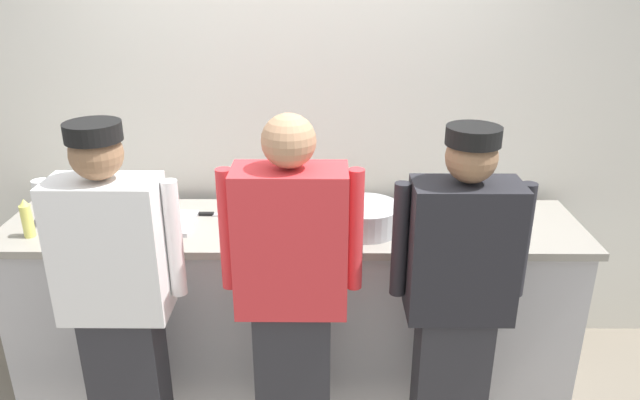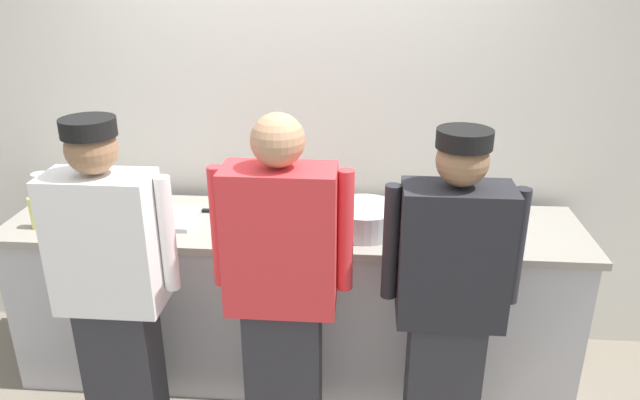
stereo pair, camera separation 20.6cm
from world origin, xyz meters
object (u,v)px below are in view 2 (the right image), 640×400
Objects in this scene: chefs_knife at (221,211)px; sheet_tray at (157,218)px; chef_near_left at (112,286)px; mixing_bowl_steel at (365,219)px; squeeze_bottle_primary at (35,210)px; ramekin_orange_sauce at (463,234)px; deli_cup at (278,203)px; chef_far_right at (449,300)px; chef_center at (282,290)px; ramekin_red_sauce at (489,212)px; plate_stack_front at (69,207)px.

sheet_tray is at bearing -157.74° from chefs_knife.
chef_near_left reaches higher than chefs_knife.
mixing_bowl_steel is at bearing -2.64° from sheet_tray.
squeeze_bottle_primary is at bearing -166.33° from sheet_tray.
mixing_bowl_steel is 0.50m from ramekin_orange_sauce.
squeeze_bottle_primary is 2.27× the size of deli_cup.
chefs_knife is at bearing -169.22° from deli_cup.
chef_far_right reaches higher than mixing_bowl_steel.
squeeze_bottle_primary is 2.21m from ramekin_orange_sauce.
chef_center reaches higher than mixing_bowl_steel.
squeeze_bottle_primary is at bearing -178.54° from ramekin_orange_sauce.
chefs_knife is at bearing 148.52° from chef_far_right.
squeeze_bottle_primary is (-0.59, -0.14, 0.09)m from sheet_tray.
squeeze_bottle_primary is 1.27m from deli_cup.
deli_cup is (-1.16, -0.01, 0.02)m from ramekin_red_sauce.
ramekin_orange_sauce is 1.12× the size of ramekin_red_sauce.
chef_center reaches higher than chef_far_right.
ramekin_red_sauce is at bearing 37.73° from chef_center.
ramekin_red_sauce is at bearing 6.22° from sheet_tray.
squeeze_bottle_primary reaches higher than plate_stack_front.
chef_near_left is 17.09× the size of ramekin_red_sauce.
mixing_bowl_steel is at bearing 175.83° from ramekin_orange_sauce.
plate_stack_front is 0.23m from squeeze_bottle_primary.
chef_near_left is at bearing -153.34° from mixing_bowl_steel.
squeeze_bottle_primary is at bearing 141.30° from chef_near_left.
mixing_bowl_steel is at bearing 3.10° from squeeze_bottle_primary.
ramekin_orange_sauce is (2.21, 0.06, -0.08)m from squeeze_bottle_primary.
chef_far_right is 8.01× the size of squeeze_bottle_primary.
chef_far_right is 18.18× the size of deli_cup.
chef_center is at bearing -142.27° from ramekin_red_sauce.
chef_far_right is 0.67m from mixing_bowl_steel.
plate_stack_front is 0.84m from chefs_knife.
deli_cup is (1.22, 0.33, -0.06)m from squeeze_bottle_primary.
squeeze_bottle_primary is at bearing 161.27° from chef_center.
chefs_knife is at bearing 167.13° from mixing_bowl_steel.
chef_far_right is 16.88× the size of ramekin_red_sauce.
sheet_tray is 1.62m from ramekin_orange_sauce.
ramekin_red_sauce is 0.35× the size of chefs_knife.
chef_far_right is 4.62× the size of mixing_bowl_steel.
mixing_bowl_steel is at bearing -12.87° from chefs_knife.
ramekin_red_sauce is at bearing 0.30° from deli_cup.
plate_stack_front reaches higher than chefs_knife.
deli_cup is (1.14, 0.13, 0.01)m from plate_stack_front.
chef_near_left is at bearing -113.49° from chefs_knife.
chef_far_right is at bearing -31.48° from chefs_knife.
squeeze_bottle_primary reaches higher than ramekin_orange_sauce.
chef_far_right reaches higher than ramekin_orange_sauce.
ramekin_red_sauce is at bearing 20.05° from mixing_bowl_steel.
chef_near_left is at bearing -162.00° from ramekin_orange_sauce.
chef_center is at bearing -148.92° from ramekin_orange_sauce.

